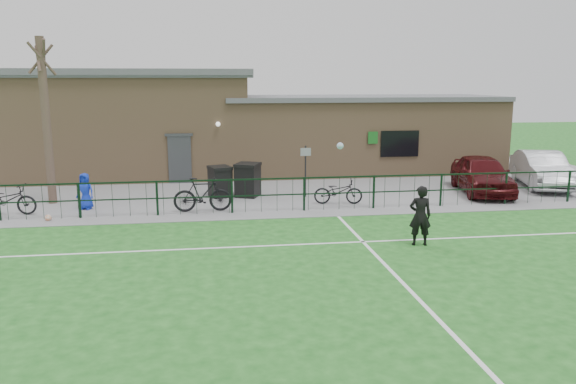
{
  "coord_description": "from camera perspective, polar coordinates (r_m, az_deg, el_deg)",
  "views": [
    {
      "loc": [
        -2.28,
        -10.8,
        4.52
      ],
      "look_at": [
        0.0,
        5.0,
        1.3
      ],
      "focal_mm": 35.0,
      "sensor_mm": 36.0,
      "label": 1
    }
  ],
  "objects": [
    {
      "name": "ground",
      "position": [
        11.93,
        3.49,
        -10.88
      ],
      "size": [
        90.0,
        90.0,
        0.0
      ],
      "primitive_type": "plane",
      "color": "#1A591B",
      "rests_on": "ground"
    },
    {
      "name": "paving_strip",
      "position": [
        24.82,
        -2.8,
        0.91
      ],
      "size": [
        34.0,
        13.0,
        0.02
      ],
      "primitive_type": "cube",
      "color": "gray",
      "rests_on": "ground"
    },
    {
      "name": "pitch_line_touch",
      "position": [
        19.28,
        -1.19,
        -2.15
      ],
      "size": [
        28.0,
        0.1,
        0.01
      ],
      "primitive_type": "cube",
      "color": "white",
      "rests_on": "ground"
    },
    {
      "name": "pitch_line_mid",
      "position": [
        15.64,
        0.53,
        -5.38
      ],
      "size": [
        28.0,
        0.1,
        0.01
      ],
      "primitive_type": "cube",
      "color": "white",
      "rests_on": "ground"
    },
    {
      "name": "pitch_line_perp",
      "position": [
        12.46,
        12.68,
        -10.12
      ],
      "size": [
        0.1,
        16.0,
        0.01
      ],
      "primitive_type": "cube",
      "color": "white",
      "rests_on": "ground"
    },
    {
      "name": "perimeter_fence",
      "position": [
        19.34,
        -1.27,
        -0.3
      ],
      "size": [
        28.0,
        0.1,
        1.2
      ],
      "primitive_type": "cube",
      "color": "black",
      "rests_on": "ground"
    },
    {
      "name": "bare_tree",
      "position": [
        22.11,
        -23.34,
        6.53
      ],
      "size": [
        0.3,
        0.3,
        6.0
      ],
      "primitive_type": "cylinder",
      "color": "#4B382D",
      "rests_on": "ground"
    },
    {
      "name": "wheelie_bin_left",
      "position": [
        21.96,
        -6.92,
        0.96
      ],
      "size": [
        0.96,
        1.02,
        1.11
      ],
      "primitive_type": "cube",
      "rotation": [
        0.0,
        0.0,
        0.33
      ],
      "color": "black",
      "rests_on": "paving_strip"
    },
    {
      "name": "wheelie_bin_right",
      "position": [
        21.89,
        -4.11,
        1.13
      ],
      "size": [
        1.1,
        1.16,
        1.22
      ],
      "primitive_type": "cube",
      "rotation": [
        0.0,
        0.0,
        -0.4
      ],
      "color": "black",
      "rests_on": "paving_strip"
    },
    {
      "name": "sign_post",
      "position": [
        21.7,
        1.78,
        2.11
      ],
      "size": [
        0.06,
        0.06,
        2.0
      ],
      "primitive_type": "cylinder",
      "rotation": [
        0.0,
        0.0,
        0.08
      ],
      "color": "black",
      "rests_on": "paving_strip"
    },
    {
      "name": "car_maroon",
      "position": [
        23.81,
        19.11,
        1.72
      ],
      "size": [
        2.64,
        4.72,
        1.52
      ],
      "primitive_type": "imported",
      "rotation": [
        0.0,
        0.0,
        -0.2
      ],
      "color": "#430C0E",
      "rests_on": "paving_strip"
    },
    {
      "name": "car_silver",
      "position": [
        26.09,
        24.38,
        2.11
      ],
      "size": [
        2.74,
        4.79,
        1.49
      ],
      "primitive_type": "imported",
      "rotation": [
        0.0,
        0.0,
        -0.27
      ],
      "color": "#AFB1B7",
      "rests_on": "paving_strip"
    },
    {
      "name": "bicycle_c",
      "position": [
        21.11,
        -26.64,
        -0.71
      ],
      "size": [
        2.02,
        0.9,
        1.03
      ],
      "primitive_type": "imported",
      "rotation": [
        0.0,
        0.0,
        1.45
      ],
      "color": "black",
      "rests_on": "paving_strip"
    },
    {
      "name": "bicycle_d",
      "position": [
        19.54,
        -8.68,
        -0.25
      ],
      "size": [
        1.99,
        0.57,
        1.2
      ],
      "primitive_type": "imported",
      "rotation": [
        0.0,
        0.0,
        1.57
      ],
      "color": "black",
      "rests_on": "paving_strip"
    },
    {
      "name": "bicycle_e",
      "position": [
        20.6,
        5.12,
        0.06
      ],
      "size": [
        1.84,
        0.88,
        0.93
      ],
      "primitive_type": "imported",
      "rotation": [
        0.0,
        0.0,
        1.42
      ],
      "color": "black",
      "rests_on": "paving_strip"
    },
    {
      "name": "spectator_child",
      "position": [
        20.92,
        -19.91,
        0.08
      ],
      "size": [
        0.72,
        0.58,
        1.28
      ],
      "primitive_type": "imported",
      "rotation": [
        0.0,
        0.0,
        -0.32
      ],
      "color": "#1530C6",
      "rests_on": "paving_strip"
    },
    {
      "name": "goalkeeper_kick",
      "position": [
        15.89,
        13.05,
        -2.15
      ],
      "size": [
        1.97,
        3.53,
        2.53
      ],
      "color": "black",
      "rests_on": "ground"
    },
    {
      "name": "ball_ground",
      "position": [
        19.79,
        -23.17,
        -2.43
      ],
      "size": [
        0.21,
        0.21,
        0.21
      ],
      "primitive_type": "sphere",
      "color": "white",
      "rests_on": "ground"
    },
    {
      "name": "clubhouse",
      "position": [
        27.43,
        -5.29,
        6.54
      ],
      "size": [
        24.25,
        5.4,
        4.96
      ],
      "color": "#A4815C",
      "rests_on": "ground"
    }
  ]
}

